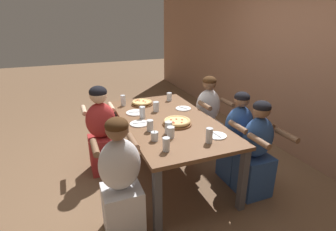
{
  "coord_description": "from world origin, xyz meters",
  "views": [
    {
      "loc": [
        2.68,
        -1.06,
        1.89
      ],
      "look_at": [
        0.0,
        0.0,
        0.79
      ],
      "focal_mm": 28.0,
      "sensor_mm": 36.0,
      "label": 1
    }
  ],
  "objects": [
    {
      "name": "empty_plate_c",
      "position": [
        0.61,
        0.29,
        0.75
      ],
      "size": [
        0.2,
        0.2,
        0.02
      ],
      "color": "white",
      "rests_on": "dining_table"
    },
    {
      "name": "drinking_glass_e",
      "position": [
        -0.32,
        -0.04,
        0.8
      ],
      "size": [
        0.08,
        0.08,
        0.13
      ],
      "color": "silver",
      "rests_on": "dining_table"
    },
    {
      "name": "diner_far_midright",
      "position": [
        0.39,
        0.73,
        0.5
      ],
      "size": [
        0.51,
        0.4,
        1.11
      ],
      "rotation": [
        0.0,
        0.0,
        -1.57
      ],
      "color": "#2D5193",
      "rests_on": "ground"
    },
    {
      "name": "ground_plane",
      "position": [
        0.0,
        0.0,
        0.0
      ],
      "size": [
        18.0,
        18.0,
        0.0
      ],
      "primitive_type": "plane",
      "color": "brown",
      "rests_on": "ground"
    },
    {
      "name": "empty_plate_b",
      "position": [
        -0.28,
        0.33,
        0.75
      ],
      "size": [
        0.2,
        0.2,
        0.02
      ],
      "color": "white",
      "rests_on": "dining_table"
    },
    {
      "name": "drinking_glass_h",
      "position": [
        -0.14,
        -0.27,
        0.81
      ],
      "size": [
        0.07,
        0.07,
        0.15
      ],
      "color": "silver",
      "rests_on": "dining_table"
    },
    {
      "name": "diner_near_right",
      "position": [
        0.74,
        -0.73,
        0.52
      ],
      "size": [
        0.51,
        0.4,
        1.14
      ],
      "rotation": [
        0.0,
        0.0,
        1.57
      ],
      "color": "silver",
      "rests_on": "ground"
    },
    {
      "name": "pizza_board_main",
      "position": [
        -0.65,
        -0.13,
        0.77
      ],
      "size": [
        0.3,
        0.3,
        0.05
      ],
      "color": "brown",
      "rests_on": "dining_table"
    },
    {
      "name": "pizza_board_second",
      "position": [
        0.18,
        0.04,
        0.77
      ],
      "size": [
        0.33,
        0.33,
        0.06
      ],
      "color": "brown",
      "rests_on": "dining_table"
    },
    {
      "name": "empty_plate_a",
      "position": [
        0.01,
        -0.35,
        0.75
      ],
      "size": [
        0.22,
        0.22,
        0.02
      ],
      "color": "white",
      "rests_on": "dining_table"
    },
    {
      "name": "diner_far_right",
      "position": [
        0.72,
        0.73,
        0.5
      ],
      "size": [
        0.51,
        0.4,
        1.1
      ],
      "rotation": [
        0.0,
        0.0,
        -1.57
      ],
      "color": "#2D5193",
      "rests_on": "ground"
    },
    {
      "name": "drinking_glass_f",
      "position": [
        -0.68,
        0.29,
        0.8
      ],
      "size": [
        0.07,
        0.07,
        0.12
      ],
      "color": "silver",
      "rests_on": "dining_table"
    },
    {
      "name": "drinking_glass_a",
      "position": [
        0.71,
        -0.3,
        0.81
      ],
      "size": [
        0.07,
        0.07,
        0.13
      ],
      "color": "silver",
      "rests_on": "dining_table"
    },
    {
      "name": "empty_plate_d",
      "position": [
        -0.35,
        -0.3,
        0.75
      ],
      "size": [
        0.24,
        0.24,
        0.02
      ],
      "color": "white",
      "rests_on": "dining_table"
    },
    {
      "name": "cocktail_glass_blue",
      "position": [
        0.47,
        -0.33,
        0.78
      ],
      "size": [
        0.07,
        0.07,
        0.11
      ],
      "color": "silver",
      "rests_on": "dining_table"
    },
    {
      "name": "drinking_glass_c",
      "position": [
        -0.7,
        -0.38,
        0.81
      ],
      "size": [
        0.06,
        0.06,
        0.15
      ],
      "color": "silver",
      "rests_on": "dining_table"
    },
    {
      "name": "restaurant_back_panel",
      "position": [
        0.0,
        1.88,
        1.6
      ],
      "size": [
        10.0,
        0.06,
        3.2
      ],
      "primitive_type": "cube",
      "color": "#9E7056",
      "rests_on": "ground"
    },
    {
      "name": "diner_near_midleft",
      "position": [
        -0.38,
        -0.73,
        0.52
      ],
      "size": [
        0.51,
        0.4,
        1.13
      ],
      "rotation": [
        0.0,
        0.0,
        1.57
      ],
      "color": "#B22D2D",
      "rests_on": "ground"
    },
    {
      "name": "drinking_glass_i",
      "position": [
        0.7,
        0.15,
        0.81
      ],
      "size": [
        0.07,
        0.07,
        0.15
      ],
      "color": "silver",
      "rests_on": "dining_table"
    },
    {
      "name": "dining_table",
      "position": [
        0.0,
        0.0,
        0.67
      ],
      "size": [
        1.91,
        1.03,
        0.74
      ],
      "color": "brown",
      "rests_on": "ground"
    },
    {
      "name": "drinking_glass_b",
      "position": [
        0.23,
        -0.3,
        0.79
      ],
      "size": [
        0.07,
        0.07,
        0.12
      ],
      "color": "silver",
      "rests_on": "dining_table"
    },
    {
      "name": "diner_far_midleft",
      "position": [
        -0.33,
        0.73,
        0.52
      ],
      "size": [
        0.51,
        0.4,
        1.14
      ],
      "rotation": [
        0.0,
        0.0,
        -1.57
      ],
      "color": "silver",
      "rests_on": "ground"
    },
    {
      "name": "drinking_glass_g",
      "position": [
        0.46,
        -0.15,
        0.79
      ],
      "size": [
        0.08,
        0.08,
        0.11
      ],
      "color": "silver",
      "rests_on": "dining_table"
    },
    {
      "name": "drinking_glass_d",
      "position": [
        0.36,
        -0.14,
        0.81
      ],
      "size": [
        0.08,
        0.08,
        0.13
      ],
      "color": "silver",
      "rests_on": "dining_table"
    }
  ]
}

